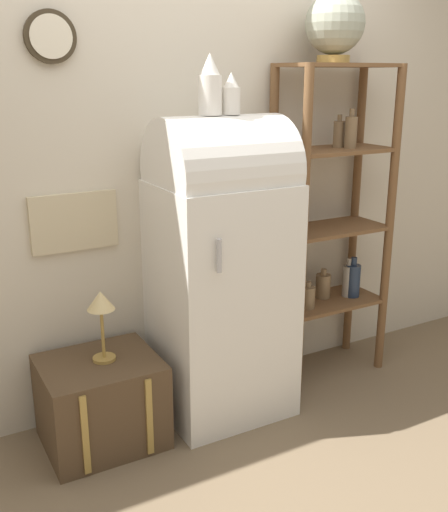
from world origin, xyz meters
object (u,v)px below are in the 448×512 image
Objects in this scene: vase_left at (210,86)px; desk_lamp at (101,308)px; suitcase_trunk at (101,402)px; globe at (335,25)px; refrigerator at (221,265)px; vase_center at (231,95)px.

vase_left reaches higher than desk_lamp.
vase_left is at bearing -0.64° from desk_lamp.
suitcase_trunk is 1.58× the size of desk_lamp.
globe is at bearing 3.02° from desk_lamp.
refrigerator is 2.82× the size of suitcase_trunk.
refrigerator is 0.84m from vase_center.
desk_lamp reaches higher than suitcase_trunk.
vase_center reaches higher than suitcase_trunk.
vase_center is (0.71, -0.01, 1.43)m from suitcase_trunk.
refrigerator is 5.61× the size of vase_left.
suitcase_trunk is (-0.67, 0.00, -0.59)m from refrigerator.
suitcase_trunk is 1.99× the size of vase_left.
vase_left reaches higher than suitcase_trunk.
globe reaches higher than vase_left.
vase_center is (0.05, -0.01, 0.84)m from refrigerator.
globe reaches higher than refrigerator.
vase_left is (0.61, -0.00, 1.47)m from suitcase_trunk.
vase_center is at bearing -12.69° from refrigerator.
desk_lamp is (-0.69, 0.02, -0.95)m from vase_center.
refrigerator is at bearing -0.61° from desk_lamp.
suitcase_trunk is 1.60m from vase_center.
vase_left is at bearing -174.27° from globe.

